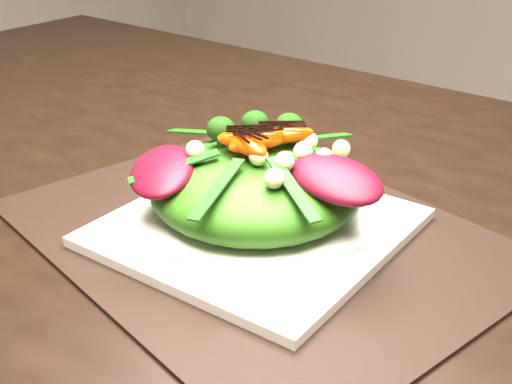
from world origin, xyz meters
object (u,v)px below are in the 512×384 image
Objects in this scene: dining_table at (217,191)px; orange_segment at (270,141)px; salad_bowl at (256,215)px; lettuce_mound at (256,186)px; placemat at (256,233)px; plate_base at (256,227)px.

orange_segment is at bearing -27.05° from dining_table.
salad_bowl is 3.85× the size of orange_segment.
placemat is at bearing 0.00° from lettuce_mound.
dining_table is 6.54× the size of plate_base.
lettuce_mound reaches higher than salad_bowl.
dining_table reaches higher than lettuce_mound.
orange_segment is (0.00, 0.02, 0.07)m from salad_bowl.
placemat is at bearing 0.00° from plate_base.
dining_table is at bearing 152.95° from orange_segment.
plate_base is at bearing 0.00° from placemat.
plate_base is 0.08m from orange_segment.
dining_table is 27.98× the size of orange_segment.
lettuce_mound is at bearing 180.00° from plate_base.
orange_segment is at bearing 76.48° from salad_bowl.
placemat is (0.12, -0.08, 0.02)m from dining_table.
orange_segment is (0.00, 0.02, 0.09)m from placemat.
dining_table is 8.37× the size of lettuce_mound.
orange_segment is at bearing 76.48° from plate_base.
plate_base is at bearing -33.49° from dining_table.
orange_segment reaches higher than plate_base.
orange_segment reaches higher than placemat.
plate_base is at bearing 0.00° from lettuce_mound.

